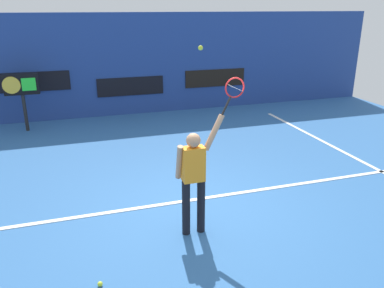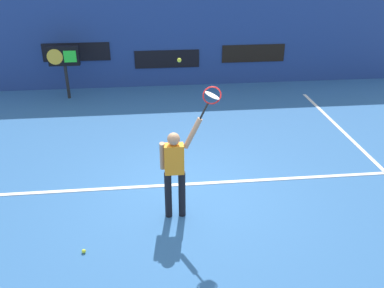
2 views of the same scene
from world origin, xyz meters
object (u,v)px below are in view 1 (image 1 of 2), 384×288
Objects in this scene: tennis_racket at (234,90)px; spare_ball at (100,284)px; scoreboard_clock at (21,87)px; tennis_player at (194,175)px; tennis_ball at (201,48)px.

spare_ball is at bearing -158.42° from tennis_racket.
scoreboard_clock is at bearing 100.61° from spare_ball.
tennis_player is 1.91m from tennis_ball.
tennis_player is at bearing 179.61° from tennis_racket.
tennis_racket is at bearing 21.58° from spare_ball.
spare_ball is (-1.57, -0.87, -0.98)m from tennis_player.
tennis_racket reaches higher than spare_ball.
tennis_player is 3.16× the size of tennis_racket.
tennis_ball is 0.04× the size of scoreboard_clock.
tennis_player is at bearing -65.94° from scoreboard_clock.
tennis_racket reaches higher than tennis_player.
tennis_ball is 7.52m from scoreboard_clock.
scoreboard_clock is at bearing 114.06° from tennis_player.
scoreboard_clock reaches higher than spare_ball.
scoreboard_clock is at bearing 118.31° from tennis_racket.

